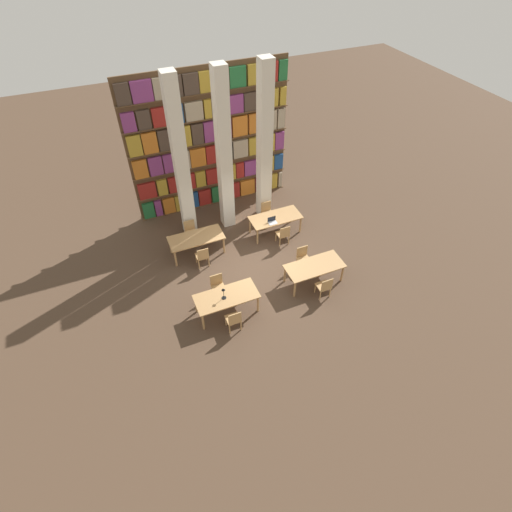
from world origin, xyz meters
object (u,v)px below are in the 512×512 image
Objects in this scene: chair_3 at (303,258)px; laptop at (272,222)px; chair_0 at (234,319)px; chair_1 at (218,286)px; reading_table_2 at (196,239)px; chair_6 at (283,234)px; pillar_center at (224,155)px; chair_5 at (191,231)px; desk_lamp_0 at (223,292)px; pillar_left at (181,164)px; reading_table_0 at (227,298)px; pillar_right at (264,146)px; reading_table_3 at (275,219)px; chair_4 at (202,256)px; chair_2 at (324,286)px; chair_7 at (267,212)px; reading_table_1 at (314,267)px.

laptop reaches higher than chair_3.
chair_0 and chair_1 have the same top height.
chair_6 is at bearing -14.04° from reading_table_2.
pillar_center is 5.76m from chair_0.
pillar_center reaches higher than chair_5.
pillar_center is 3.53m from chair_6.
desk_lamp_0 reaches higher than chair_5.
pillar_left reaches higher than reading_table_0.
desk_lamp_0 is at bearing -126.82° from pillar_right.
reading_table_0 is at bearing -90.20° from pillar_left.
pillar_left is at bearing 89.80° from reading_table_0.
chair_3 is 3.83m from reading_table_2.
laptop is at bearing -101.56° from pillar_right.
reading_table_2 is at bearing -34.35° from chair_3.
pillar_center and pillar_right have the same top height.
reading_table_3 is at bearing -22.59° from pillar_left.
chair_4 reaches higher than reading_table_0.
chair_2 is at bearing 90.00° from chair_3.
chair_7 is at bearing 12.59° from reading_table_2.
chair_0 is (-0.06, -4.92, -2.54)m from pillar_left.
desk_lamp_0 is 0.22× the size of reading_table_1.
desk_lamp_0 reaches higher than chair_7.
chair_4 is at bearing 89.68° from desk_lamp_0.
chair_0 is at bearing 55.25° from chair_7.
chair_2 is 3.35m from laptop.
chair_0 is 1.00× the size of chair_7.
chair_6 is (-0.11, 2.12, -0.18)m from reading_table_1.
chair_2 is 1.00× the size of chair_3.
chair_6 is at bearing -0.76° from chair_4.
chair_3 is 0.44× the size of reading_table_2.
pillar_right reaches higher than chair_0.
chair_3 is (0.01, -3.36, -2.54)m from pillar_right.
chair_0 is 4.44m from chair_5.
pillar_right is 6.95× the size of chair_7.
reading_table_1 is at bearing -69.08° from pillar_center.
pillar_center reaches higher than chair_4.
chair_4 is at bearing 145.96° from reading_table_1.
reading_table_0 is at bearing -178.12° from reading_table_1.
chair_0 is 1.00× the size of chair_1.
reading_table_3 is at bearing 50.15° from chair_0.
pillar_right reaches higher than reading_table_1.
reading_table_1 is (3.11, 0.10, 0.00)m from reading_table_0.
reading_table_0 is 2.25× the size of chair_2.
pillar_center is 18.75× the size of laptop.
pillar_center reaches higher than chair_3.
chair_3 is 1.92m from laptop.
chair_5 reaches higher than reading_table_0.
laptop is (2.76, -1.50, -2.23)m from pillar_left.
desk_lamp_0 is at bearing 169.72° from chair_2.
chair_0 is at bearing -93.48° from reading_table_0.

